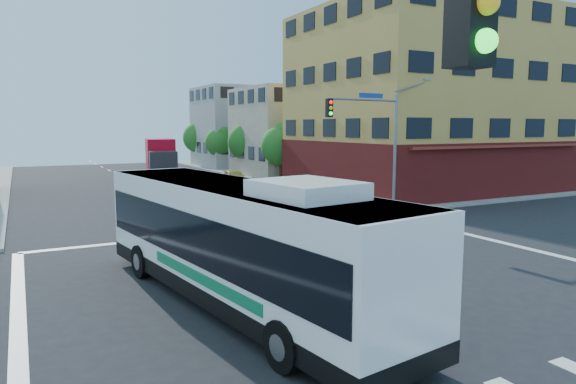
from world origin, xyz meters
TOP-DOWN VIEW (x-y plane):
  - ground at (0.00, 0.00)m, footprint 120.00×120.00m
  - sidewalk_ne at (35.00, 35.00)m, footprint 50.00×50.00m
  - corner_building_ne at (19.99, 18.48)m, footprint 18.10×15.44m
  - building_east_near at (16.98, 33.98)m, footprint 12.06×10.06m
  - building_east_far at (16.98, 47.98)m, footprint 12.06×10.06m
  - signal_mast_ne at (9.08, 10.62)m, footprint 7.91×1.13m
  - signal_mast_sw at (-9.08, -10.64)m, footprint 7.91×1.01m
  - street_tree_a at (11.90, 27.92)m, footprint 3.60×3.60m
  - street_tree_b at (11.90, 35.92)m, footprint 3.80×3.80m
  - street_tree_c at (11.90, 43.92)m, footprint 3.40×3.40m
  - street_tree_d at (11.90, 51.92)m, footprint 4.00×4.00m
  - transit_bus at (-3.87, -0.16)m, footprint 4.62×13.32m
  - box_truck at (3.15, 37.10)m, footprint 3.94×8.93m
  - parked_car at (7.06, 27.52)m, footprint 2.41×4.41m

SIDE VIEW (x-z plane):
  - ground at x=0.00m, z-range 0.00..0.00m
  - sidewalk_ne at x=35.00m, z-range 0.00..0.15m
  - parked_car at x=7.06m, z-range 0.00..1.42m
  - box_truck at x=3.15m, z-range -0.06..3.83m
  - transit_bus at x=-3.87m, z-range -0.04..3.82m
  - street_tree_c at x=11.90m, z-range 0.82..6.11m
  - street_tree_a at x=11.90m, z-range 0.83..6.35m
  - street_tree_b at x=11.90m, z-range 0.85..6.65m
  - street_tree_d at x=11.90m, z-range 0.87..6.90m
  - building_east_near at x=16.98m, z-range 0.01..9.01m
  - signal_mast_ne at x=9.08m, z-range 0.95..9.02m
  - signal_mast_sw at x=-9.08m, z-range 0.95..9.02m
  - building_east_far at x=16.98m, z-range 0.01..10.01m
  - corner_building_ne at x=19.99m, z-range -1.11..12.89m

